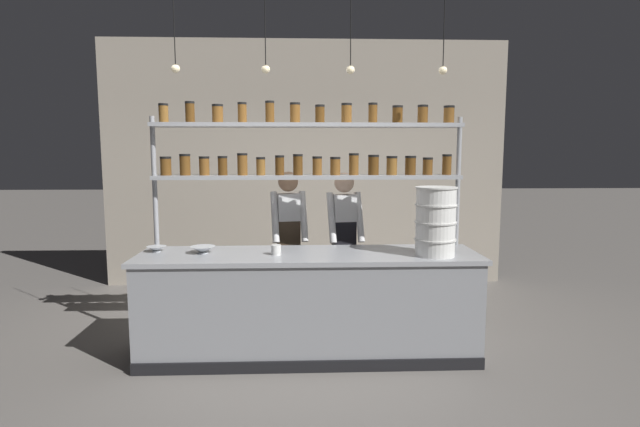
{
  "coord_description": "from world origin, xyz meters",
  "views": [
    {
      "loc": [
        -0.07,
        -4.26,
        1.79
      ],
      "look_at": [
        0.1,
        0.2,
        1.24
      ],
      "focal_mm": 28.0,
      "sensor_mm": 36.0,
      "label": 1
    }
  ],
  "objects_px": {
    "container_stack": "(436,221)",
    "serving_cup_front": "(276,250)",
    "prep_bowl_near_left": "(156,249)",
    "chef_left": "(289,239)",
    "chef_center": "(344,239)",
    "prep_bowl_center_front": "(203,250)",
    "spice_shelf_unit": "(308,155)"
  },
  "relations": [
    {
      "from": "chef_center",
      "to": "prep_bowl_near_left",
      "type": "distance_m",
      "value": 1.83
    },
    {
      "from": "chef_center",
      "to": "serving_cup_front",
      "type": "relative_size",
      "value": 18.5
    },
    {
      "from": "spice_shelf_unit",
      "to": "prep_bowl_center_front",
      "type": "xyz_separation_m",
      "value": [
        -0.93,
        -0.29,
        -0.82
      ]
    },
    {
      "from": "prep_bowl_near_left",
      "to": "serving_cup_front",
      "type": "xyz_separation_m",
      "value": [
        1.06,
        -0.18,
        0.02
      ]
    },
    {
      "from": "container_stack",
      "to": "prep_bowl_near_left",
      "type": "bearing_deg",
      "value": 173.72
    },
    {
      "from": "chef_center",
      "to": "serving_cup_front",
      "type": "distance_m",
      "value": 1.04
    },
    {
      "from": "container_stack",
      "to": "prep_bowl_near_left",
      "type": "relative_size",
      "value": 3.4
    },
    {
      "from": "chef_left",
      "to": "container_stack",
      "type": "distance_m",
      "value": 1.58
    },
    {
      "from": "container_stack",
      "to": "prep_bowl_center_front",
      "type": "relative_size",
      "value": 2.69
    },
    {
      "from": "prep_bowl_near_left",
      "to": "chef_center",
      "type": "bearing_deg",
      "value": 20.02
    },
    {
      "from": "spice_shelf_unit",
      "to": "serving_cup_front",
      "type": "relative_size",
      "value": 33.06
    },
    {
      "from": "chef_left",
      "to": "prep_bowl_near_left",
      "type": "xyz_separation_m",
      "value": [
        -1.15,
        -0.64,
        0.03
      ]
    },
    {
      "from": "prep_bowl_near_left",
      "to": "prep_bowl_center_front",
      "type": "xyz_separation_m",
      "value": [
        0.42,
        -0.08,
        0.01
      ]
    },
    {
      "from": "chef_left",
      "to": "chef_center",
      "type": "height_order",
      "value": "chef_left"
    },
    {
      "from": "prep_bowl_near_left",
      "to": "prep_bowl_center_front",
      "type": "bearing_deg",
      "value": -11.29
    },
    {
      "from": "spice_shelf_unit",
      "to": "chef_center",
      "type": "xyz_separation_m",
      "value": [
        0.37,
        0.42,
        -0.86
      ]
    },
    {
      "from": "chef_left",
      "to": "chef_center",
      "type": "distance_m",
      "value": 0.57
    },
    {
      "from": "chef_left",
      "to": "serving_cup_front",
      "type": "bearing_deg",
      "value": -105.64
    },
    {
      "from": "chef_center",
      "to": "serving_cup_front",
      "type": "height_order",
      "value": "chef_center"
    },
    {
      "from": "container_stack",
      "to": "spice_shelf_unit",
      "type": "bearing_deg",
      "value": 156.17
    },
    {
      "from": "prep_bowl_near_left",
      "to": "serving_cup_front",
      "type": "relative_size",
      "value": 2.0
    },
    {
      "from": "chef_left",
      "to": "serving_cup_front",
      "type": "height_order",
      "value": "chef_left"
    },
    {
      "from": "chef_center",
      "to": "prep_bowl_center_front",
      "type": "xyz_separation_m",
      "value": [
        -1.3,
        -0.71,
        0.04
      ]
    },
    {
      "from": "serving_cup_front",
      "to": "container_stack",
      "type": "bearing_deg",
      "value": -3.53
    },
    {
      "from": "prep_bowl_center_front",
      "to": "chef_left",
      "type": "bearing_deg",
      "value": 44.88
    },
    {
      "from": "prep_bowl_center_front",
      "to": "serving_cup_front",
      "type": "relative_size",
      "value": 2.53
    },
    {
      "from": "container_stack",
      "to": "serving_cup_front",
      "type": "relative_size",
      "value": 6.81
    },
    {
      "from": "container_stack",
      "to": "prep_bowl_near_left",
      "type": "height_order",
      "value": "container_stack"
    },
    {
      "from": "container_stack",
      "to": "prep_bowl_center_front",
      "type": "bearing_deg",
      "value": 174.8
    },
    {
      "from": "container_stack",
      "to": "prep_bowl_center_front",
      "type": "distance_m",
      "value": 2.02
    },
    {
      "from": "chef_center",
      "to": "container_stack",
      "type": "xyz_separation_m",
      "value": [
        0.69,
        -0.89,
        0.31
      ]
    },
    {
      "from": "container_stack",
      "to": "chef_center",
      "type": "bearing_deg",
      "value": 127.91
    }
  ]
}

